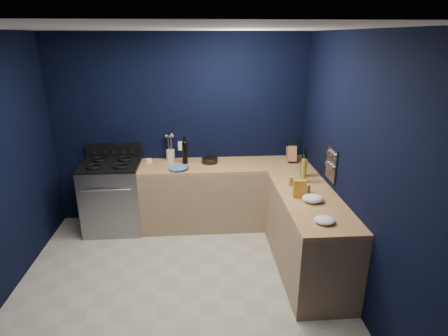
{
  "coord_description": "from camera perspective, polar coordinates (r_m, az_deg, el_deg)",
  "views": [
    {
      "loc": [
        0.24,
        -3.26,
        2.54
      ],
      "look_at": [
        0.55,
        1.0,
        1.0
      ],
      "focal_mm": 29.48,
      "sensor_mm": 36.0,
      "label": 1
    }
  ],
  "objects": [
    {
      "name": "knife_block",
      "position": [
        5.16,
        10.4,
        2.19
      ],
      "size": [
        0.14,
        0.26,
        0.26
      ],
      "primitive_type": "cube",
      "rotation": [
        -0.31,
        0.0,
        -0.08
      ],
      "color": "#905E34",
      "rests_on": "top_back"
    },
    {
      "name": "wine_bottle_back",
      "position": [
        5.0,
        -6.08,
        2.34
      ],
      "size": [
        0.1,
        0.1,
        0.3
      ],
      "primitive_type": "cylinder",
      "rotation": [
        0.0,
        0.0,
        -0.41
      ],
      "color": "black",
      "rests_on": "top_back"
    },
    {
      "name": "oil_bottle",
      "position": [
        4.43,
        12.27,
        -0.43
      ],
      "size": [
        0.07,
        0.07,
        0.28
      ],
      "primitive_type": "cylinder",
      "rotation": [
        0.0,
        0.0,
        0.06
      ],
      "color": "olive",
      "rests_on": "top_right"
    },
    {
      "name": "wall_front",
      "position": [
        1.96,
        -10.91,
        -19.82
      ],
      "size": [
        3.5,
        0.02,
        2.6
      ],
      "primitive_type": "cube",
      "color": "black",
      "rests_on": "ground"
    },
    {
      "name": "spice_panel",
      "position": [
        4.31,
        16.36,
        0.61
      ],
      "size": [
        0.02,
        0.28,
        0.38
      ],
      "primitive_type": "cube",
      "color": "gray",
      "rests_on": "wall_right"
    },
    {
      "name": "utensil_crock",
      "position": [
        5.18,
        -8.28,
        2.02
      ],
      "size": [
        0.15,
        0.15,
        0.15
      ],
      "primitive_type": "cylinder",
      "rotation": [
        0.0,
        0.0,
        0.37
      ],
      "color": "beige",
      "rests_on": "top_back"
    },
    {
      "name": "gas_range",
      "position": [
        5.25,
        -16.71,
        -4.39
      ],
      "size": [
        0.76,
        0.66,
        0.92
      ],
      "primitive_type": "cube",
      "color": "gray",
      "rests_on": "floor"
    },
    {
      "name": "spice_jar_near",
      "position": [
        4.33,
        10.34,
        -2.08
      ],
      "size": [
        0.05,
        0.05,
        0.1
      ],
      "primitive_type": "cylinder",
      "rotation": [
        0.0,
        0.0,
        0.08
      ],
      "color": "olive",
      "rests_on": "top_right"
    },
    {
      "name": "wall_right",
      "position": [
        3.8,
        19.65,
        -0.4
      ],
      "size": [
        0.02,
        3.5,
        2.6
      ],
      "primitive_type": "cube",
      "color": "black",
      "rests_on": "ground"
    },
    {
      "name": "cab_right",
      "position": [
        4.3,
        12.77,
        -10.14
      ],
      "size": [
        0.63,
        1.67,
        0.86
      ],
      "primitive_type": "cube",
      "color": "#987C5C",
      "rests_on": "floor"
    },
    {
      "name": "towel_end",
      "position": [
        3.57,
        15.35,
        -7.81
      ],
      "size": [
        0.25,
        0.24,
        0.06
      ],
      "primitive_type": "ellipsoid",
      "rotation": [
        0.0,
        0.0,
        0.39
      ],
      "color": "white",
      "rests_on": "top_right"
    },
    {
      "name": "oven_door",
      "position": [
        4.98,
        -17.43,
        -5.97
      ],
      "size": [
        0.59,
        0.02,
        0.42
      ],
      "primitive_type": "cube",
      "color": "black",
      "rests_on": "gas_range"
    },
    {
      "name": "ceiling",
      "position": [
        3.27,
        -8.97,
        20.83
      ],
      "size": [
        3.5,
        3.5,
        0.02
      ],
      "primitive_type": "cube",
      "color": "silver",
      "rests_on": "ground"
    },
    {
      "name": "floor",
      "position": [
        4.15,
        -6.95,
        -18.3
      ],
      "size": [
        3.5,
        3.5,
        0.02
      ],
      "primitive_type": "cube",
      "color": "#AAA695",
      "rests_on": "ground"
    },
    {
      "name": "plate_stack",
      "position": [
        4.81,
        -7.11,
        -0.07
      ],
      "size": [
        0.32,
        0.32,
        0.03
      ],
      "primitive_type": "cylinder",
      "rotation": [
        0.0,
        0.0,
        0.41
      ],
      "color": "#32619F",
      "rests_on": "top_back"
    },
    {
      "name": "top_right",
      "position": [
        4.09,
        13.24,
        -4.67
      ],
      "size": [
        0.63,
        1.67,
        0.04
      ],
      "primitive_type": "cube",
      "color": "#905E33",
      "rests_on": "cab_right"
    },
    {
      "name": "cooktop",
      "position": [
        5.08,
        -17.23,
        0.5
      ],
      "size": [
        0.76,
        0.66,
        0.03
      ],
      "primitive_type": "cube",
      "color": "black",
      "rests_on": "gas_range"
    },
    {
      "name": "backguard",
      "position": [
        5.33,
        -16.67,
        2.63
      ],
      "size": [
        0.76,
        0.06,
        0.2
      ],
      "primitive_type": "cube",
      "color": "black",
      "rests_on": "gas_range"
    },
    {
      "name": "spice_jar_far",
      "position": [
        4.17,
        12.91,
        -3.16
      ],
      "size": [
        0.05,
        0.05,
        0.1
      ],
      "primitive_type": "cylinder",
      "rotation": [
        0.0,
        0.0,
        -0.05
      ],
      "color": "olive",
      "rests_on": "top_right"
    },
    {
      "name": "wall_outlet",
      "position": [
        5.21,
        -6.64,
        3.43
      ],
      "size": [
        0.09,
        0.02,
        0.13
      ],
      "primitive_type": "cube",
      "color": "white",
      "rests_on": "wall_back"
    },
    {
      "name": "cab_back",
      "position": [
        5.16,
        0.21,
        -4.31
      ],
      "size": [
        2.3,
        0.63,
        0.86
      ],
      "primitive_type": "cube",
      "color": "#987C5C",
      "rests_on": "floor"
    },
    {
      "name": "top_back",
      "position": [
        4.99,
        0.21,
        0.41
      ],
      "size": [
        2.3,
        0.63,
        0.04
      ],
      "primitive_type": "cube",
      "color": "#905E33",
      "rests_on": "cab_back"
    },
    {
      "name": "towel_front",
      "position": [
        3.96,
        13.61,
        -4.61
      ],
      "size": [
        0.26,
        0.23,
        0.08
      ],
      "primitive_type": "ellipsoid",
      "rotation": [
        0.0,
        0.0,
        0.19
      ],
      "color": "white",
      "rests_on": "top_right"
    },
    {
      "name": "ramekin",
      "position": [
        5.18,
        -11.6,
        1.17
      ],
      "size": [
        0.1,
        0.1,
        0.04
      ],
      "primitive_type": "cylinder",
      "rotation": [
        0.0,
        0.0,
        -0.07
      ],
      "color": "white",
      "rests_on": "top_back"
    },
    {
      "name": "crouton_bag",
      "position": [
        4.02,
        11.62,
        -3.17
      ],
      "size": [
        0.14,
        0.07,
        0.2
      ],
      "primitive_type": "cube",
      "rotation": [
        0.0,
        0.0,
        -0.09
      ],
      "color": "#C5502D",
      "rests_on": "top_right"
    },
    {
      "name": "wall_back",
      "position": [
        5.18,
        -6.73,
        5.83
      ],
      "size": [
        3.5,
        0.02,
        2.6
      ],
      "primitive_type": "cube",
      "color": "black",
      "rests_on": "ground"
    },
    {
      "name": "lemon_basket",
      "position": [
        5.02,
        -2.22,
        1.25
      ],
      "size": [
        0.27,
        0.27,
        0.08
      ],
      "primitive_type": "cylinder",
      "rotation": [
        0.0,
        0.0,
        0.29
      ],
      "color": "black",
      "rests_on": "top_back"
    },
    {
      "name": "wine_bottle_right",
      "position": [
        4.61,
        12.25,
        0.31
      ],
      "size": [
        0.08,
        0.08,
        0.27
      ],
      "primitive_type": "cylinder",
      "rotation": [
        0.0,
        0.0,
        0.12
      ],
      "color": "black",
      "rests_on": "top_right"
    }
  ]
}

